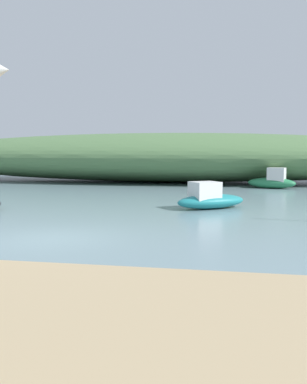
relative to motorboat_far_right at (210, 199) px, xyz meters
name	(u,v)px	position (x,y,z in m)	size (l,w,h in m)	color
ground_plane	(51,239)	(-4.47, -8.16, -0.48)	(120.00, 120.00, 0.00)	gray
distant_hill	(159,157)	(-5.66, 18.20, 1.69)	(51.56, 12.38, 4.33)	#517547
motorboat_far_right	(210,199)	(0.00, 0.00, 0.00)	(3.71, 3.22, 1.30)	teal
motorboat_mid_channel	(273,181)	(3.86, 12.21, 0.08)	(3.67, 2.14, 1.53)	#287A4C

